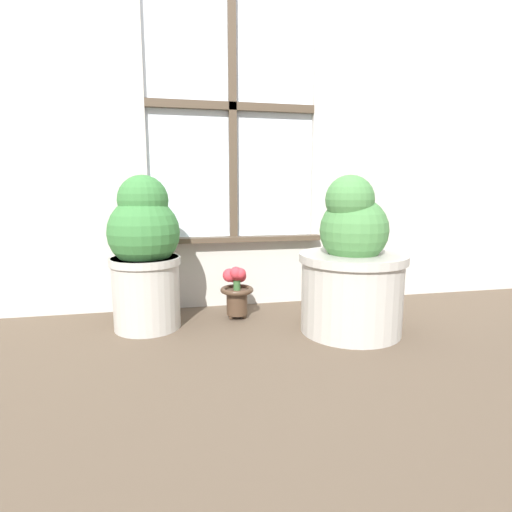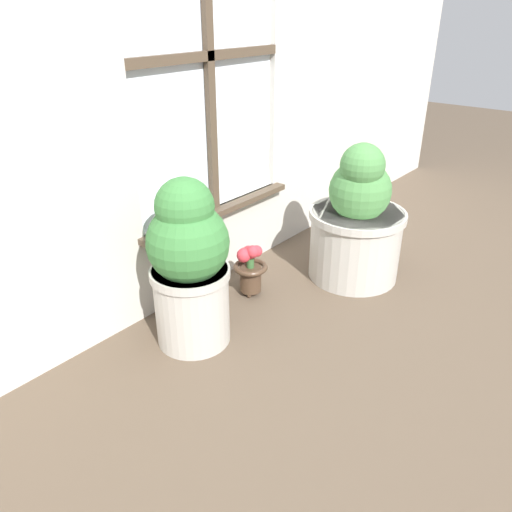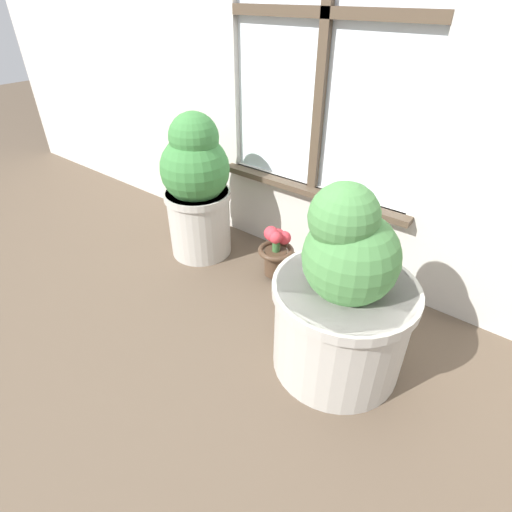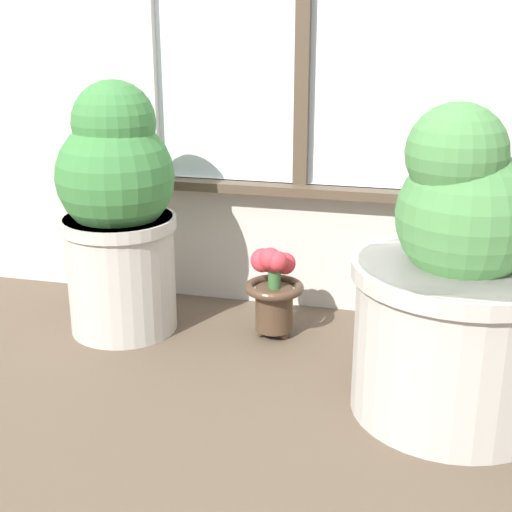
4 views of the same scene
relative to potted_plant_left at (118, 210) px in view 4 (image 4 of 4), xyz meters
The scene contains 4 objects.
ground_plane 0.62m from the potted_plant_left, 40.82° to the right, with size 10.00×10.00×0.00m, color brown.
potted_plant_left is the anchor object (origin of this frame).
potted_plant_right 0.83m from the potted_plant_left, 14.65° to the right, with size 0.42×0.42×0.62m.
flower_vase 0.42m from the potted_plant_left, ahead, with size 0.15×0.15×0.24m.
Camera 4 is at (0.33, -1.20, 0.77)m, focal length 50.00 mm.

